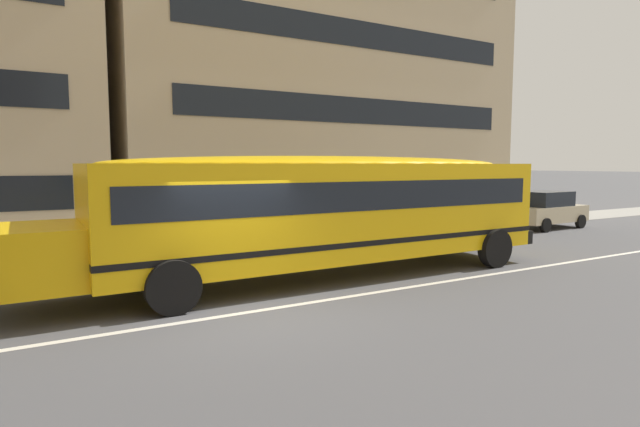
# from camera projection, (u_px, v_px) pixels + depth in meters

# --- Properties ---
(ground_plane) EXTENTS (400.00, 400.00, 0.00)m
(ground_plane) POSITION_uv_depth(u_px,v_px,m) (246.00, 313.00, 9.75)
(ground_plane) COLOR #4C4C4F
(sidewalk_far) EXTENTS (120.00, 3.00, 0.01)m
(sidewalk_far) POSITION_uv_depth(u_px,v_px,m) (153.00, 251.00, 16.58)
(sidewalk_far) COLOR gray
(sidewalk_far) RESTS_ON ground_plane
(lane_centreline) EXTENTS (110.00, 0.16, 0.01)m
(lane_centreline) POSITION_uv_depth(u_px,v_px,m) (246.00, 313.00, 9.75)
(lane_centreline) COLOR silver
(lane_centreline) RESTS_ON ground_plane
(school_bus) EXTENTS (13.56, 3.20, 3.03)m
(school_bus) POSITION_uv_depth(u_px,v_px,m) (325.00, 206.00, 12.68)
(school_bus) COLOR yellow
(school_bus) RESTS_ON ground_plane
(parked_car_beige_end_of_row) EXTENTS (3.98, 2.04, 1.64)m
(parked_car_beige_end_of_row) POSITION_uv_depth(u_px,v_px,m) (546.00, 209.00, 22.58)
(parked_car_beige_end_of_row) COLOR #C1B28E
(parked_car_beige_end_of_row) RESTS_ON ground_plane
(apartment_block_far_centre) EXTENTS (19.18, 9.43, 19.70)m
(apartment_block_far_centre) POSITION_uv_depth(u_px,v_px,m) (308.00, 23.00, 25.57)
(apartment_block_far_centre) COLOR #C6B28E
(apartment_block_far_centre) RESTS_ON ground_plane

